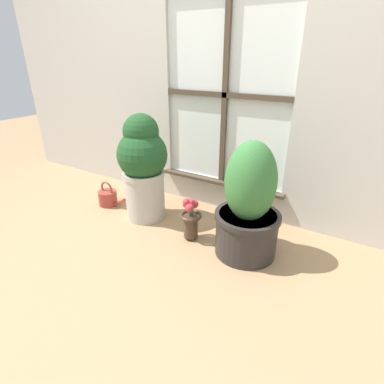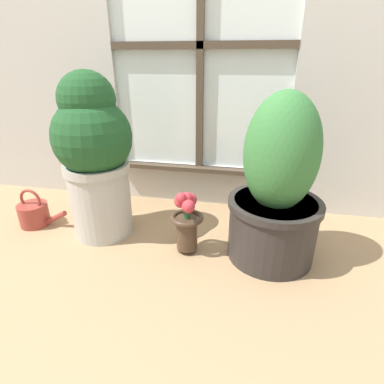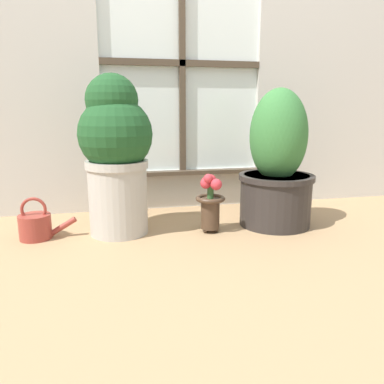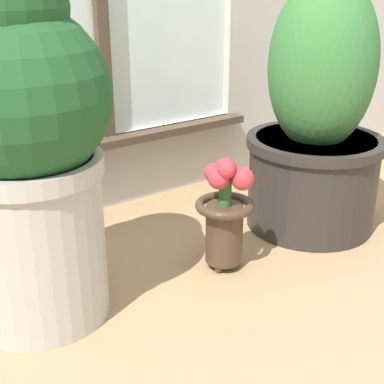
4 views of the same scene
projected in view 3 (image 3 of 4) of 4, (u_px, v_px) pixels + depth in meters
name	position (u px, v px, depth m)	size (l,w,h in m)	color
ground_plane	(208.00, 240.00, 1.74)	(10.00, 10.00, 0.00)	tan
potted_plant_left	(116.00, 151.00, 1.76)	(0.35, 0.35, 0.75)	#B7B2A8
potted_plant_right	(277.00, 167.00, 1.90)	(0.38, 0.38, 0.70)	#2D2826
flower_vase	(210.00, 201.00, 1.82)	(0.15, 0.15, 0.29)	#473323
watering_can	(36.00, 226.00, 1.74)	(0.26, 0.15, 0.20)	#99382D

